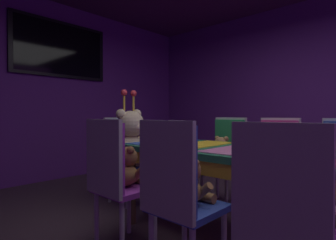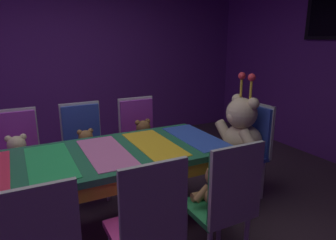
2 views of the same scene
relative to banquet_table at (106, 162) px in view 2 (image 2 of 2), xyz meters
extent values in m
plane|color=#3F2D38|center=(0.00, 0.00, -0.65)|extent=(7.90, 7.90, 0.00)
cube|color=#59267F|center=(-2.60, 0.00, 0.75)|extent=(0.12, 6.40, 2.80)
cube|color=#26724C|center=(0.00, 0.00, 0.06)|extent=(0.90, 2.00, 0.05)
cube|color=gold|center=(0.00, 0.00, -0.01)|extent=(0.88, 1.96, 0.10)
cylinder|color=#4C3826|center=(0.38, 0.90, -0.31)|extent=(0.07, 0.07, 0.69)
cylinder|color=#4C3826|center=(-0.38, 0.90, -0.31)|extent=(0.07, 0.07, 0.69)
cube|color=green|center=(0.00, -0.42, 0.09)|extent=(0.77, 0.32, 0.01)
cube|color=pink|center=(0.00, 0.00, 0.09)|extent=(0.77, 0.32, 0.01)
cube|color=yellow|center=(0.00, 0.42, 0.09)|extent=(0.77, 0.32, 0.01)
cube|color=blue|center=(0.00, 0.85, 0.09)|extent=(0.77, 0.32, 0.01)
cube|color=purple|center=(-0.68, -0.64, -0.21)|extent=(0.40, 0.40, 0.04)
cube|color=purple|center=(-0.86, -0.64, 0.06)|extent=(0.05, 0.38, 0.50)
cube|color=#B2B2B7|center=(-0.88, -0.64, 0.06)|extent=(0.03, 0.41, 0.55)
cylinder|color=#B2B2B7|center=(-0.52, -0.48, -0.44)|extent=(0.04, 0.04, 0.42)
cylinder|color=#B2B2B7|center=(-0.52, -0.80, -0.44)|extent=(0.04, 0.04, 0.42)
cylinder|color=#B2B2B7|center=(-0.84, -0.48, -0.44)|extent=(0.04, 0.04, 0.42)
cylinder|color=#B2B2B7|center=(-0.84, -0.80, -0.44)|extent=(0.04, 0.04, 0.42)
ellipsoid|color=beige|center=(-0.68, -0.64, -0.10)|extent=(0.20, 0.20, 0.16)
sphere|color=beige|center=(-0.66, -0.64, 0.04)|extent=(0.16, 0.16, 0.16)
sphere|color=#FDDCAD|center=(-0.61, -0.64, 0.03)|extent=(0.06, 0.06, 0.06)
sphere|color=beige|center=(-0.68, -0.58, 0.11)|extent=(0.06, 0.06, 0.06)
sphere|color=beige|center=(-0.68, -0.70, 0.11)|extent=(0.06, 0.06, 0.06)
cylinder|color=beige|center=(-0.64, -0.54, -0.09)|extent=(0.06, 0.14, 0.13)
cylinder|color=beige|center=(-0.64, -0.74, -0.09)|extent=(0.06, 0.14, 0.13)
cylinder|color=beige|center=(-0.55, -0.58, -0.16)|extent=(0.07, 0.15, 0.07)
cylinder|color=beige|center=(-0.55, -0.69, -0.16)|extent=(0.07, 0.15, 0.07)
cube|color=#2D47B2|center=(-0.69, -0.01, -0.21)|extent=(0.40, 0.40, 0.04)
cube|color=#2D47B2|center=(-0.87, -0.01, 0.06)|extent=(0.05, 0.38, 0.50)
cube|color=#B2B2B7|center=(-0.89, -0.01, 0.06)|extent=(0.03, 0.41, 0.55)
cylinder|color=#B2B2B7|center=(-0.53, 0.15, -0.44)|extent=(0.04, 0.04, 0.42)
cylinder|color=#B2B2B7|center=(-0.53, -0.17, -0.44)|extent=(0.04, 0.04, 0.42)
cylinder|color=#B2B2B7|center=(-0.85, 0.15, -0.44)|extent=(0.04, 0.04, 0.42)
cylinder|color=#B2B2B7|center=(-0.85, -0.17, -0.44)|extent=(0.04, 0.04, 0.42)
ellipsoid|color=olive|center=(-0.69, -0.01, -0.11)|extent=(0.18, 0.18, 0.15)
sphere|color=olive|center=(-0.68, -0.01, 0.02)|extent=(0.15, 0.15, 0.15)
sphere|color=#AE7747|center=(-0.63, -0.01, 0.01)|extent=(0.05, 0.05, 0.05)
sphere|color=olive|center=(-0.69, 0.04, 0.07)|extent=(0.05, 0.05, 0.05)
sphere|color=olive|center=(-0.69, -0.07, 0.07)|extent=(0.05, 0.05, 0.05)
cylinder|color=olive|center=(-0.66, 0.08, -0.10)|extent=(0.05, 0.13, 0.12)
cylinder|color=olive|center=(-0.66, -0.11, -0.10)|extent=(0.05, 0.13, 0.12)
cylinder|color=olive|center=(-0.58, 0.03, -0.16)|extent=(0.06, 0.14, 0.06)
cylinder|color=olive|center=(-0.58, -0.06, -0.16)|extent=(0.06, 0.14, 0.06)
cube|color=purple|center=(-0.69, 0.61, -0.21)|extent=(0.40, 0.40, 0.04)
cube|color=purple|center=(-0.87, 0.61, 0.06)|extent=(0.05, 0.38, 0.50)
cube|color=#B2B2B7|center=(-0.89, 0.61, 0.06)|extent=(0.03, 0.41, 0.55)
cylinder|color=#B2B2B7|center=(-0.53, 0.77, -0.44)|extent=(0.04, 0.04, 0.42)
cylinder|color=#B2B2B7|center=(-0.53, 0.45, -0.44)|extent=(0.04, 0.04, 0.42)
cylinder|color=#B2B2B7|center=(-0.85, 0.77, -0.44)|extent=(0.04, 0.04, 0.42)
cylinder|color=#B2B2B7|center=(-0.85, 0.45, -0.44)|extent=(0.04, 0.04, 0.42)
ellipsoid|color=brown|center=(-0.69, 0.61, -0.11)|extent=(0.20, 0.20, 0.16)
sphere|color=brown|center=(-0.67, 0.61, 0.04)|extent=(0.16, 0.16, 0.16)
sphere|color=#99663C|center=(-0.62, 0.61, 0.02)|extent=(0.06, 0.06, 0.06)
sphere|color=brown|center=(-0.69, 0.67, 0.10)|extent=(0.06, 0.06, 0.06)
sphere|color=brown|center=(-0.69, 0.55, 0.10)|extent=(0.06, 0.06, 0.06)
cylinder|color=brown|center=(-0.65, 0.70, -0.09)|extent=(0.05, 0.14, 0.13)
cylinder|color=brown|center=(-0.65, 0.51, -0.09)|extent=(0.05, 0.14, 0.13)
cylinder|color=brown|center=(-0.56, 0.66, -0.16)|extent=(0.07, 0.15, 0.07)
cylinder|color=brown|center=(-0.56, 0.55, -0.16)|extent=(0.07, 0.15, 0.07)
cube|color=#2D47B2|center=(0.87, -0.59, 0.06)|extent=(0.05, 0.38, 0.50)
cube|color=#B2B2B7|center=(0.89, -0.59, 0.06)|extent=(0.03, 0.41, 0.55)
sphere|color=olive|center=(0.67, -0.59, 0.04)|extent=(0.16, 0.16, 0.16)
sphere|color=#AE7747|center=(0.61, -0.59, 0.03)|extent=(0.06, 0.06, 0.06)
sphere|color=olive|center=(0.69, -0.65, 0.10)|extent=(0.06, 0.06, 0.06)
sphere|color=olive|center=(0.69, -0.53, 0.10)|extent=(0.06, 0.06, 0.06)
cylinder|color=olive|center=(0.64, -0.49, -0.09)|extent=(0.06, 0.14, 0.13)
cylinder|color=olive|center=(0.55, -0.54, -0.16)|extent=(0.07, 0.15, 0.07)
cube|color=#CC338C|center=(0.70, 0.02, -0.21)|extent=(0.40, 0.40, 0.04)
cube|color=#CC338C|center=(0.88, 0.02, 0.06)|extent=(0.05, 0.38, 0.50)
cube|color=#B2B2B7|center=(0.90, 0.02, 0.06)|extent=(0.03, 0.41, 0.55)
cube|color=#268C4C|center=(0.69, 0.60, -0.21)|extent=(0.40, 0.40, 0.04)
cube|color=#268C4C|center=(0.87, 0.60, 0.06)|extent=(0.05, 0.38, 0.50)
cube|color=#B2B2B7|center=(0.89, 0.60, 0.06)|extent=(0.03, 0.41, 0.55)
cylinder|color=#B2B2B7|center=(0.53, 0.76, -0.44)|extent=(0.04, 0.04, 0.42)
cylinder|color=#B2B2B7|center=(0.53, 0.44, -0.44)|extent=(0.04, 0.04, 0.42)
ellipsoid|color=#9E7247|center=(0.69, 0.60, -0.11)|extent=(0.19, 0.19, 0.16)
sphere|color=#9E7247|center=(0.67, 0.60, 0.03)|extent=(0.16, 0.16, 0.16)
sphere|color=tan|center=(0.62, 0.60, 0.02)|extent=(0.06, 0.06, 0.06)
sphere|color=#9E7247|center=(0.69, 0.54, 0.09)|extent=(0.06, 0.06, 0.06)
sphere|color=#9E7247|center=(0.69, 0.66, 0.09)|extent=(0.06, 0.06, 0.06)
cylinder|color=#9E7247|center=(0.65, 0.50, -0.09)|extent=(0.05, 0.14, 0.13)
cylinder|color=#9E7247|center=(0.65, 0.70, -0.09)|extent=(0.05, 0.14, 0.13)
cylinder|color=#9E7247|center=(0.56, 0.55, -0.16)|extent=(0.07, 0.15, 0.07)
cylinder|color=#9E7247|center=(0.56, 0.65, -0.16)|extent=(0.07, 0.15, 0.07)
cube|color=#2D47B2|center=(0.00, 1.42, -0.21)|extent=(0.40, 0.40, 0.04)
cube|color=#2D47B2|center=(0.00, 1.60, 0.06)|extent=(0.38, 0.05, 0.50)
cube|color=#B2B2B7|center=(0.00, 1.62, 0.06)|extent=(0.41, 0.03, 0.55)
cylinder|color=#B2B2B7|center=(0.16, 1.58, -0.44)|extent=(0.04, 0.04, 0.42)
cylinder|color=#B2B2B7|center=(0.16, 1.26, -0.44)|extent=(0.04, 0.04, 0.42)
cylinder|color=#B2B2B7|center=(-0.16, 1.58, -0.44)|extent=(0.04, 0.04, 0.42)
cylinder|color=#B2B2B7|center=(-0.16, 1.26, -0.44)|extent=(0.04, 0.04, 0.42)
ellipsoid|color=beige|center=(0.00, 1.42, -0.02)|extent=(0.39, 0.39, 0.31)
sphere|color=beige|center=(0.00, 1.39, 0.26)|extent=(0.31, 0.31, 0.31)
sphere|color=#FDDCAD|center=(0.00, 1.28, 0.23)|extent=(0.12, 0.12, 0.12)
sphere|color=beige|center=(0.12, 1.42, 0.37)|extent=(0.12, 0.12, 0.12)
sphere|color=beige|center=(-0.12, 1.42, 0.37)|extent=(0.12, 0.12, 0.12)
cylinder|color=beige|center=(0.19, 1.34, 0.01)|extent=(0.27, 0.11, 0.26)
cylinder|color=beige|center=(-0.19, 1.34, 0.01)|extent=(0.27, 0.11, 0.26)
cylinder|color=beige|center=(0.10, 1.17, -0.13)|extent=(0.29, 0.13, 0.13)
cylinder|color=beige|center=(-0.10, 1.17, -0.13)|extent=(0.29, 0.13, 0.13)
cylinder|color=gold|center=(0.07, 1.42, 0.51)|extent=(0.02, 0.02, 0.21)
sphere|color=#E5333F|center=(0.07, 1.42, 0.62)|extent=(0.07, 0.07, 0.07)
cylinder|color=gold|center=(-0.07, 1.42, 0.51)|extent=(0.02, 0.02, 0.21)
sphere|color=#E5333F|center=(-0.07, 1.42, 0.62)|extent=(0.07, 0.07, 0.07)
camera|label=1|loc=(-2.00, -1.06, 0.36)|focal=29.06mm
camera|label=2|loc=(2.26, -0.60, 0.97)|focal=32.44mm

